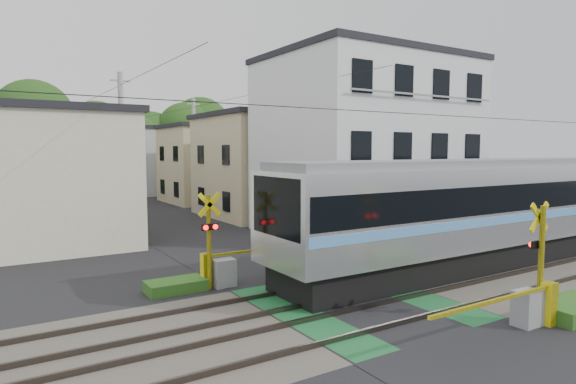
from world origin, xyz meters
TOP-DOWN VIEW (x-y plane):
  - ground at (0.00, 0.00)m, footprint 120.00×120.00m
  - track_bed at (0.00, 0.00)m, footprint 120.00×120.00m
  - crossing_signal_near at (2.59, -3.65)m, footprint 4.74×0.65m
  - crossing_signal_far at (-2.59, 3.65)m, footprint 4.74×0.65m
  - apartment_block at (8.50, 9.49)m, footprint 10.20×8.36m
  - houses_row at (0.25, 25.92)m, footprint 22.07×31.35m
  - tree_hill at (0.05, 47.78)m, footprint 40.00×12.67m
  - catenary at (6.00, 0.03)m, footprint 60.00×5.04m
  - utility_poles at (-1.05, 23.01)m, footprint 7.90×42.00m
  - pedestrian at (-0.52, 28.81)m, footprint 0.72×0.56m
  - weed_patches at (1.76, -0.09)m, footprint 10.25×8.80m

SIDE VIEW (x-z plane):
  - ground at x=0.00m, z-range 0.00..0.00m
  - track_bed at x=0.00m, z-range -0.03..0.11m
  - weed_patches at x=1.76m, z-range -0.02..0.38m
  - crossing_signal_near at x=2.59m, z-range -0.83..2.25m
  - crossing_signal_far at x=-2.59m, z-range -0.83..2.25m
  - pedestrian at x=-0.52m, z-range 0.00..1.75m
  - houses_row at x=0.25m, z-range -0.16..6.64m
  - catenary at x=6.00m, z-range 0.20..7.20m
  - utility_poles at x=-1.05m, z-range 0.08..8.08m
  - apartment_block at x=8.50m, z-range 0.01..9.31m
  - tree_hill at x=0.05m, z-range -0.30..11.46m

